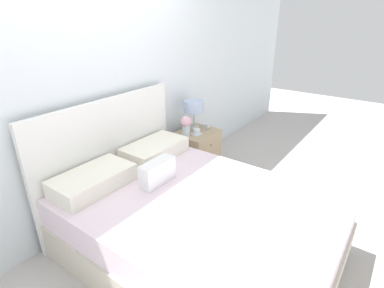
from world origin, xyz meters
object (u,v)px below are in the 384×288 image
object	(u,v)px
table_lamp	(194,109)
teacup	(196,132)
nightstand	(196,152)
alarm_clock	(208,127)
bed	(190,220)
flower_vase	(186,125)

from	to	relation	value
table_lamp	teacup	distance (m)	0.27
nightstand	alarm_clock	size ratio (longest dim) A/B	8.40
nightstand	table_lamp	distance (m)	0.54
teacup	nightstand	bearing A→B (deg)	34.58
bed	teacup	xyz separation A→B (m)	(1.05, 0.68, 0.28)
teacup	alarm_clock	size ratio (longest dim) A/B	2.07
bed	teacup	size ratio (longest dim) A/B	15.35
teacup	alarm_clock	xyz separation A→B (m)	(0.22, -0.01, 0.00)
bed	table_lamp	xyz separation A→B (m)	(1.15, 0.79, 0.51)
bed	alarm_clock	xyz separation A→B (m)	(1.27, 0.67, 0.28)
nightstand	flower_vase	bearing A→B (deg)	173.72
bed	table_lamp	bearing A→B (deg)	34.41
nightstand	table_lamp	bearing A→B (deg)	59.15
table_lamp	nightstand	bearing A→B (deg)	-120.85
bed	nightstand	bearing A→B (deg)	33.02
table_lamp	bed	bearing A→B (deg)	-145.59
alarm_clock	bed	bearing A→B (deg)	-152.17
bed	nightstand	size ratio (longest dim) A/B	3.79
bed	teacup	world-z (taller)	bed
alarm_clock	flower_vase	bearing A→B (deg)	168.08
bed	alarm_clock	size ratio (longest dim) A/B	31.82
nightstand	flower_vase	size ratio (longest dim) A/B	2.33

